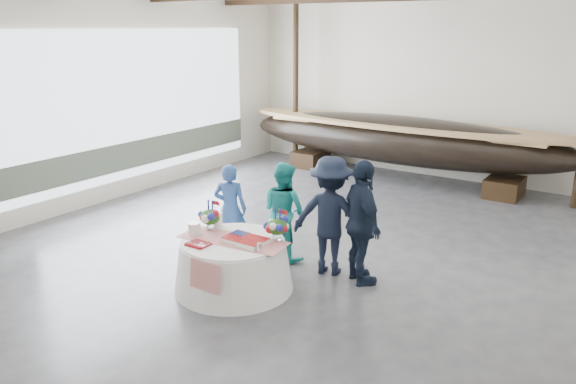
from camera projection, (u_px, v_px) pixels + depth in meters
The scene contains 12 objects.
floor at pixel (302, 249), 9.61m from camera, with size 10.00×12.00×0.01m, color #3D3D42.
wall_back at pixel (435, 86), 13.73m from camera, with size 10.00×0.02×4.50m, color silver.
wall_left at pixel (101, 97), 11.66m from camera, with size 0.02×12.00×4.50m, color silver.
pavilion_structure at pixel (332, 4), 9.16m from camera, with size 9.80×11.76×4.50m.
open_bay at pixel (141, 111), 12.55m from camera, with size 0.03×7.00×3.20m.
longboat_display at pixel (400, 140), 13.62m from camera, with size 8.46×1.69×1.59m.
banquet_table at pixel (233, 264), 8.08m from camera, with size 1.72×1.72×0.74m.
tabletop_items at pixel (238, 226), 8.09m from camera, with size 1.65×1.05×0.40m.
guest_woman_blue at pixel (230, 209), 9.28m from camera, with size 0.56×0.36×1.52m, color #2B4B89.
guest_woman_teal at pixel (284, 211), 9.04m from camera, with size 0.78×0.61×1.61m, color teal.
guest_man_left at pixel (331, 216), 8.45m from camera, with size 1.18×0.68×1.83m, color black.
guest_man_right at pixel (362, 223), 8.10m from camera, with size 1.09×0.45×1.86m, color #131D30.
Camera 1 is at (4.82, -7.53, 3.67)m, focal length 35.00 mm.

